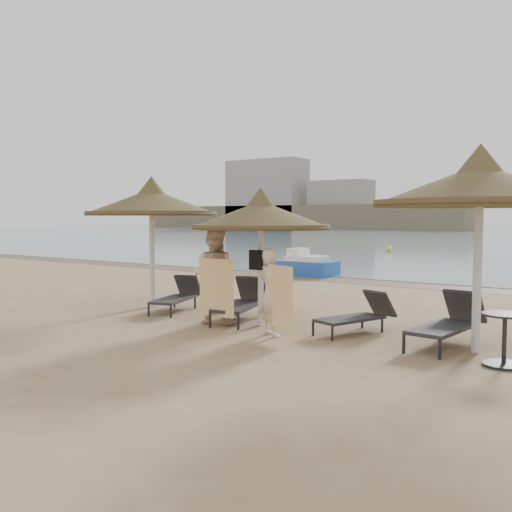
{
  "coord_description": "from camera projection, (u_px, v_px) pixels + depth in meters",
  "views": [
    {
      "loc": [
        6.64,
        -7.86,
        2.15
      ],
      "look_at": [
        0.27,
        1.2,
        1.37
      ],
      "focal_mm": 40.0,
      "sensor_mm": 36.0,
      "label": 1
    }
  ],
  "objects": [
    {
      "name": "ground",
      "position": [
        206.0,
        334.0,
        10.37
      ],
      "size": [
        160.0,
        160.0,
        0.0
      ],
      "primitive_type": "plane",
      "color": "#A18360",
      "rests_on": "ground"
    },
    {
      "name": "wet_sand_strip",
      "position": [
        398.0,
        284.0,
        18.04
      ],
      "size": [
        200.0,
        1.6,
        0.01
      ],
      "primitive_type": "cube",
      "color": "brown",
      "rests_on": "ground"
    },
    {
      "name": "far_shore",
      "position": [
        407.0,
        211.0,
        88.07
      ],
      "size": [
        150.0,
        54.8,
        12.0
      ],
      "color": "#74664E",
      "rests_on": "ground"
    },
    {
      "name": "palapa_left",
      "position": [
        152.0,
        203.0,
        13.4
      ],
      "size": [
        3.12,
        3.12,
        3.09
      ],
      "rotation": [
        0.0,
        0.0,
        -0.07
      ],
      "color": "silver",
      "rests_on": "ground"
    },
    {
      "name": "palapa_center",
      "position": [
        261.0,
        216.0,
        11.09
      ],
      "size": [
        2.73,
        2.73,
        2.71
      ],
      "rotation": [
        0.0,
        0.0,
        0.14
      ],
      "color": "silver",
      "rests_on": "ground"
    },
    {
      "name": "palapa_right",
      "position": [
        480.0,
        187.0,
        8.83
      ],
      "size": [
        3.3,
        3.3,
        3.27
      ],
      "rotation": [
        0.0,
        0.0,
        0.09
      ],
      "color": "silver",
      "rests_on": "ground"
    },
    {
      "name": "lounger_far_left",
      "position": [
        178.0,
        295.0,
        12.97
      ],
      "size": [
        1.08,
        1.82,
        0.77
      ],
      "rotation": [
        0.0,
        0.0,
        0.32
      ],
      "color": "black",
      "rests_on": "ground"
    },
    {
      "name": "lounger_near_left",
      "position": [
        242.0,
        301.0,
        11.83
      ],
      "size": [
        1.16,
        2.02,
        0.86
      ],
      "rotation": [
        0.0,
        0.0,
        0.29
      ],
      "color": "black",
      "rests_on": "ground"
    },
    {
      "name": "lounger_near_right",
      "position": [
        359.0,
        314.0,
        10.53
      ],
      "size": [
        1.07,
        1.75,
        0.75
      ],
      "rotation": [
        0.0,
        0.0,
        -0.34
      ],
      "color": "black",
      "rests_on": "ground"
    },
    {
      "name": "lounger_far_right",
      "position": [
        449.0,
        322.0,
        9.5
      ],
      "size": [
        0.85,
        2.01,
        0.87
      ],
      "rotation": [
        0.0,
        0.0,
        -0.11
      ],
      "color": "black",
      "rests_on": "ground"
    },
    {
      "name": "side_table",
      "position": [
        504.0,
        341.0,
        8.14
      ],
      "size": [
        0.63,
        0.63,
        0.76
      ],
      "rotation": [
        0.0,
        0.0,
        0.43
      ],
      "color": "black",
      "rests_on": "ground"
    },
    {
      "name": "person_left",
      "position": [
        214.0,
        268.0,
        11.38
      ],
      "size": [
        1.18,
        0.93,
        2.24
      ],
      "primitive_type": "imported",
      "rotation": [
        0.0,
        0.0,
        3.43
      ],
      "color": "beige",
      "rests_on": "ground"
    },
    {
      "name": "person_right",
      "position": [
        271.0,
        285.0,
        10.17
      ],
      "size": [
        0.99,
        0.85,
        1.83
      ],
      "primitive_type": "imported",
      "rotation": [
        0.0,
        0.0,
        2.72
      ],
      "color": "beige",
      "rests_on": "ground"
    },
    {
      "name": "towel_left",
      "position": [
        217.0,
        288.0,
        10.92
      ],
      "size": [
        0.8,
        0.07,
        1.12
      ],
      "rotation": [
        0.0,
        0.0,
        0.06
      ],
      "color": "orange",
      "rests_on": "ground"
    },
    {
      "name": "towel_right",
      "position": [
        280.0,
        297.0,
        9.78
      ],
      "size": [
        0.73,
        0.34,
        1.1
      ],
      "rotation": [
        0.0,
        0.0,
        -0.42
      ],
      "color": "orange",
      "rests_on": "ground"
    },
    {
      "name": "bag_patterned",
      "position": [
        266.0,
        260.0,
        11.3
      ],
      "size": [
        0.32,
        0.14,
        0.39
      ],
      "rotation": [
        0.0,
        0.0,
        -0.12
      ],
      "color": "white",
      "rests_on": "ground"
    },
    {
      "name": "bag_dark",
      "position": [
        256.0,
        260.0,
        11.02
      ],
      "size": [
        0.28,
        0.1,
        0.39
      ],
      "rotation": [
        0.0,
        0.0,
        0.04
      ],
      "color": "black",
      "rests_on": "ground"
    },
    {
      "name": "pedal_boat",
      "position": [
        306.0,
        265.0,
        20.77
      ],
      "size": [
        2.12,
        1.28,
        0.98
      ],
      "rotation": [
        0.0,
        0.0,
        -0.02
      ],
      "color": "blue",
      "rests_on": "ground"
    },
    {
      "name": "buoy_left",
      "position": [
        389.0,
        249.0,
        34.3
      ],
      "size": [
        0.37,
        0.37,
        0.37
      ],
      "primitive_type": "sphere",
      "color": "yellow",
      "rests_on": "ground"
    }
  ]
}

